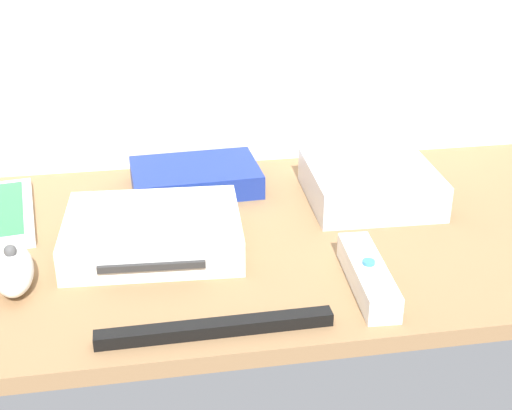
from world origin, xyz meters
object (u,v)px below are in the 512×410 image
object	(u,v)px
remote_wand	(368,275)
sensor_bar	(216,328)
mini_computer	(370,182)
game_console	(153,232)
remote_nunchuk	(13,269)
network_router	(195,177)

from	to	relation	value
remote_wand	sensor_bar	xyz separation A→B (cm)	(-17.66, -5.80, -0.81)
mini_computer	remote_wand	distance (cm)	23.03
game_console	remote_nunchuk	distance (cm)	16.71
network_router	remote_wand	bearing A→B (deg)	-64.09
mini_computer	remote_nunchuk	xyz separation A→B (cm)	(-45.92, -14.80, -0.60)
game_console	network_router	size ratio (longest dim) A/B	1.18
network_router	remote_nunchuk	distance (cm)	31.91
remote_nunchuk	sensor_bar	world-z (taller)	remote_nunchuk
mini_computer	sensor_bar	size ratio (longest dim) A/B	0.73
network_router	remote_nunchuk	size ratio (longest dim) A/B	1.77
mini_computer	remote_nunchuk	bearing A→B (deg)	-162.14
network_router	game_console	bearing A→B (deg)	-114.36
remote_nunchuk	sensor_bar	distance (cm)	24.65
remote_nunchuk	mini_computer	bearing A→B (deg)	10.62
game_console	remote_wand	xyz separation A→B (cm)	(23.03, -12.90, -0.69)
remote_wand	remote_nunchuk	size ratio (longest dim) A/B	1.43
network_router	mini_computer	bearing A→B (deg)	-21.55
remote_wand	remote_nunchuk	bearing A→B (deg)	172.90
remote_wand	sensor_bar	size ratio (longest dim) A/B	0.62
game_console	remote_wand	size ratio (longest dim) A/B	1.46
game_console	network_router	bearing A→B (deg)	71.91
mini_computer	sensor_bar	distance (cm)	37.25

